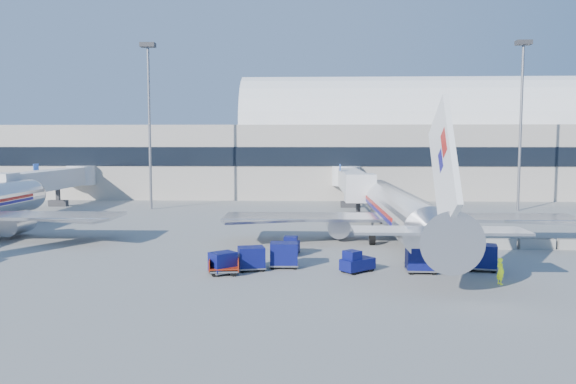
{
  "coord_description": "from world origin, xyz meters",
  "views": [
    {
      "loc": [
        1.61,
        -46.27,
        9.06
      ],
      "look_at": [
        -0.23,
        6.0,
        4.52
      ],
      "focal_mm": 35.0,
      "sensor_mm": 36.0,
      "label": 1
    }
  ],
  "objects_px": {
    "cart_solo_near": "(421,259)",
    "cart_open_red": "(225,269)",
    "airliner_main": "(400,211)",
    "tug_left": "(291,246)",
    "jetbridge_near": "(351,181)",
    "cart_train_c": "(223,262)",
    "jetbridge_mid": "(50,180)",
    "barrier_mid": "(537,244)",
    "barrier_near": "(498,244)",
    "ramp_worker": "(500,271)",
    "barrier_far": "(576,244)",
    "cart_solo_far": "(482,257)",
    "tug_lead": "(356,262)",
    "mast_west": "(149,101)",
    "tug_right": "(432,260)",
    "cart_train_b": "(251,258)",
    "cart_train_a": "(284,254)",
    "mast_east": "(522,100)"
  },
  "relations": [
    {
      "from": "cart_solo_far",
      "to": "barrier_far",
      "type": "bearing_deg",
      "value": 52.73
    },
    {
      "from": "cart_train_a",
      "to": "cart_train_b",
      "type": "height_order",
      "value": "cart_train_a"
    },
    {
      "from": "barrier_near",
      "to": "cart_solo_near",
      "type": "height_order",
      "value": "cart_solo_near"
    },
    {
      "from": "barrier_far",
      "to": "cart_train_b",
      "type": "relative_size",
      "value": 1.35
    },
    {
      "from": "barrier_mid",
      "to": "barrier_far",
      "type": "distance_m",
      "value": 3.3
    },
    {
      "from": "barrier_near",
      "to": "ramp_worker",
      "type": "height_order",
      "value": "ramp_worker"
    },
    {
      "from": "barrier_far",
      "to": "barrier_mid",
      "type": "bearing_deg",
      "value": 180.0
    },
    {
      "from": "barrier_near",
      "to": "cart_train_b",
      "type": "distance_m",
      "value": 22.27
    },
    {
      "from": "cart_solo_near",
      "to": "cart_open_red",
      "type": "distance_m",
      "value": 13.74
    },
    {
      "from": "airliner_main",
      "to": "tug_left",
      "type": "height_order",
      "value": "airliner_main"
    },
    {
      "from": "cart_solo_near",
      "to": "cart_open_red",
      "type": "xyz_separation_m",
      "value": [
        -13.68,
        -1.11,
        -0.6
      ]
    },
    {
      "from": "jetbridge_near",
      "to": "tug_lead",
      "type": "height_order",
      "value": "jetbridge_near"
    },
    {
      "from": "mast_east",
      "to": "cart_train_b",
      "type": "xyz_separation_m",
      "value": [
        -32.39,
        -36.93,
        -13.88
      ]
    },
    {
      "from": "barrier_far",
      "to": "cart_solo_far",
      "type": "bearing_deg",
      "value": -141.58
    },
    {
      "from": "tug_lead",
      "to": "cart_open_red",
      "type": "height_order",
      "value": "tug_lead"
    },
    {
      "from": "cart_train_b",
      "to": "cart_solo_far",
      "type": "distance_m",
      "value": 16.46
    },
    {
      "from": "tug_right",
      "to": "cart_solo_near",
      "type": "distance_m",
      "value": 2.06
    },
    {
      "from": "tug_left",
      "to": "cart_solo_far",
      "type": "xyz_separation_m",
      "value": [
        13.77,
        -5.24,
        0.29
      ]
    },
    {
      "from": "barrier_near",
      "to": "tug_lead",
      "type": "bearing_deg",
      "value": -144.52
    },
    {
      "from": "mast_west",
      "to": "barrier_near",
      "type": "bearing_deg",
      "value": -36.38
    },
    {
      "from": "barrier_near",
      "to": "cart_solo_far",
      "type": "bearing_deg",
      "value": -115.25
    },
    {
      "from": "tug_lead",
      "to": "cart_solo_near",
      "type": "relative_size",
      "value": 1.24
    },
    {
      "from": "tug_right",
      "to": "cart_solo_near",
      "type": "height_order",
      "value": "cart_solo_near"
    },
    {
      "from": "airliner_main",
      "to": "jetbridge_mid",
      "type": "bearing_deg",
      "value": 149.36
    },
    {
      "from": "jetbridge_near",
      "to": "cart_train_c",
      "type": "distance_m",
      "value": 40.82
    },
    {
      "from": "barrier_far",
      "to": "cart_train_a",
      "type": "height_order",
      "value": "cart_train_a"
    },
    {
      "from": "cart_train_c",
      "to": "airliner_main",
      "type": "bearing_deg",
      "value": 2.01
    },
    {
      "from": "barrier_mid",
      "to": "tug_left",
      "type": "xyz_separation_m",
      "value": [
        -21.02,
        -3.12,
        0.27
      ]
    },
    {
      "from": "tug_right",
      "to": "cart_train_c",
      "type": "distance_m",
      "value": 15.21
    },
    {
      "from": "mast_east",
      "to": "ramp_worker",
      "type": "relative_size",
      "value": 13.13
    },
    {
      "from": "jetbridge_mid",
      "to": "cart_train_c",
      "type": "relative_size",
      "value": 12.48
    },
    {
      "from": "barrier_near",
      "to": "barrier_mid",
      "type": "relative_size",
      "value": 1.0
    },
    {
      "from": "tug_lead",
      "to": "tug_right",
      "type": "height_order",
      "value": "tug_lead"
    },
    {
      "from": "tug_lead",
      "to": "jetbridge_mid",
      "type": "bearing_deg",
      "value": 96.59
    },
    {
      "from": "barrier_near",
      "to": "cart_train_b",
      "type": "xyz_separation_m",
      "value": [
        -20.39,
        -8.93,
        0.46
      ]
    },
    {
      "from": "airliner_main",
      "to": "cart_solo_far",
      "type": "height_order",
      "value": "airliner_main"
    },
    {
      "from": "barrier_far",
      "to": "tug_lead",
      "type": "xyz_separation_m",
      "value": [
        -19.54,
        -9.23,
        0.27
      ]
    },
    {
      "from": "barrier_far",
      "to": "jetbridge_mid",
      "type": "bearing_deg",
      "value": 153.98
    },
    {
      "from": "airliner_main",
      "to": "tug_right",
      "type": "xyz_separation_m",
      "value": [
        0.73,
        -10.09,
        -2.33
      ]
    },
    {
      "from": "jetbridge_mid",
      "to": "tug_lead",
      "type": "distance_m",
      "value": 54.9
    },
    {
      "from": "jetbridge_mid",
      "to": "cart_solo_far",
      "type": "relative_size",
      "value": 11.15
    },
    {
      "from": "airliner_main",
      "to": "barrier_far",
      "type": "xyz_separation_m",
      "value": [
        14.6,
        -2.51,
        -2.48
      ]
    },
    {
      "from": "barrier_mid",
      "to": "tug_left",
      "type": "height_order",
      "value": "tug_left"
    },
    {
      "from": "jetbridge_mid",
      "to": "barrier_mid",
      "type": "distance_m",
      "value": 62.81
    },
    {
      "from": "cart_train_b",
      "to": "barrier_far",
      "type": "bearing_deg",
      "value": 4.48
    },
    {
      "from": "airliner_main",
      "to": "mast_east",
      "type": "xyz_separation_m",
      "value": [
        20.0,
        25.49,
        11.87
      ]
    },
    {
      "from": "cart_train_c",
      "to": "barrier_far",
      "type": "bearing_deg",
      "value": -20.18
    },
    {
      "from": "tug_left",
      "to": "cart_train_c",
      "type": "relative_size",
      "value": 1.13
    },
    {
      "from": "cart_train_a",
      "to": "tug_lead",
      "type": "bearing_deg",
      "value": -15.35
    },
    {
      "from": "tug_left",
      "to": "ramp_worker",
      "type": "height_order",
      "value": "ramp_worker"
    }
  ]
}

